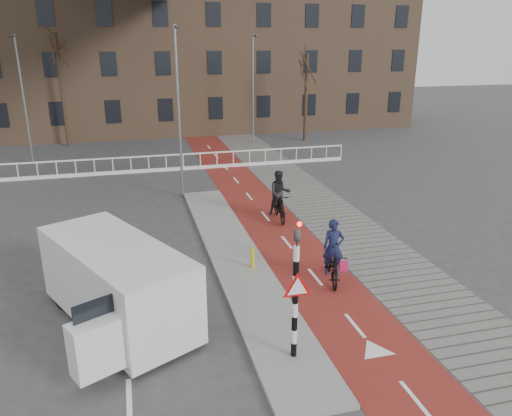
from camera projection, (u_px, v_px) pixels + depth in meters
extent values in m
plane|color=#38383A|center=(291.00, 314.00, 14.10)|extent=(120.00, 120.00, 0.00)
cube|color=maroon|center=(254.00, 203.00, 23.61)|extent=(2.50, 60.00, 0.01)
cube|color=slate|center=(310.00, 198.00, 24.28)|extent=(3.00, 60.00, 0.01)
cube|color=gray|center=(236.00, 258.00, 17.58)|extent=(1.80, 16.00, 0.12)
cylinder|color=black|center=(295.00, 303.00, 11.62)|extent=(0.14, 0.14, 2.88)
imported|color=black|center=(297.00, 229.00, 11.02)|extent=(0.13, 0.16, 0.80)
cylinder|color=#FF0C05|center=(299.00, 224.00, 10.84)|extent=(0.11, 0.02, 0.11)
cylinder|color=#D5BC0B|center=(253.00, 258.00, 16.59)|extent=(0.12, 0.12, 0.68)
imported|color=black|center=(332.00, 265.00, 15.90)|extent=(1.17, 2.10, 1.05)
imported|color=#151B3C|center=(333.00, 247.00, 15.70)|extent=(0.75, 0.59, 1.82)
cube|color=#CA1C55|center=(344.00, 266.00, 15.38)|extent=(0.28, 0.22, 0.31)
imported|color=black|center=(279.00, 206.00, 21.18)|extent=(0.74, 2.08, 1.22)
imported|color=black|center=(280.00, 193.00, 20.98)|extent=(0.99, 0.80, 1.92)
cube|color=silver|center=(117.00, 281.00, 13.39)|extent=(4.27, 5.67, 2.11)
cube|color=#1A7A1D|center=(76.00, 289.00, 13.17)|extent=(1.55, 3.02, 0.55)
cube|color=#1A7A1D|center=(157.00, 280.00, 13.68)|extent=(1.55, 3.02, 0.55)
cube|color=black|center=(115.00, 311.00, 11.17)|extent=(1.72, 0.90, 0.90)
cylinder|color=black|center=(120.00, 351.00, 11.83)|extent=(0.57, 0.78, 0.74)
cylinder|color=black|center=(184.00, 324.00, 12.96)|extent=(0.57, 0.78, 0.74)
cylinder|color=black|center=(62.00, 296.00, 14.38)|extent=(0.57, 0.78, 0.74)
cylinder|color=black|center=(119.00, 277.00, 15.50)|extent=(0.57, 0.78, 0.74)
cube|color=silver|center=(112.00, 158.00, 28.16)|extent=(28.00, 0.08, 0.08)
cube|color=silver|center=(113.00, 173.00, 28.43)|extent=(28.00, 0.10, 0.20)
cube|color=#7F6047|center=(134.00, 56.00, 40.72)|extent=(46.00, 10.00, 12.00)
cylinder|color=black|center=(62.00, 91.00, 34.66)|extent=(0.23, 0.23, 7.74)
cylinder|color=black|center=(306.00, 98.00, 36.81)|extent=(0.24, 0.24, 6.32)
cylinder|color=slate|center=(179.00, 115.00, 23.23)|extent=(0.12, 0.12, 7.97)
cylinder|color=slate|center=(24.00, 101.00, 29.68)|extent=(0.12, 0.12, 7.60)
cylinder|color=slate|center=(253.00, 90.00, 35.90)|extent=(0.12, 0.12, 7.63)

